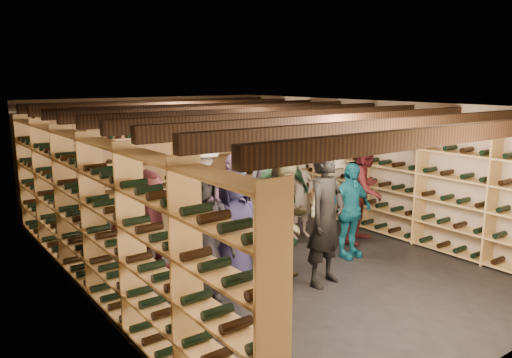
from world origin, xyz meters
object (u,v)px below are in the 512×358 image
object	(u,v)px
person_0	(201,233)
person_8	(365,189)
crate_stack_right	(221,214)
person_12	(270,186)
crate_stack_left	(156,215)
person_3	(332,197)
person_1	(326,218)
crate_loose	(209,230)
person_2	(286,221)
person_5	(151,221)
person_6	(233,228)
person_4	(349,211)
person_10	(282,193)
person_7	(301,196)
person_11	(237,197)
person_9	(203,190)

from	to	relation	value
person_0	person_8	xyz separation A→B (m)	(3.42, 0.34, 0.06)
crate_stack_right	person_12	size ratio (longest dim) A/B	0.37
crate_stack_left	person_0	distance (m)	2.72
person_3	person_8	bearing A→B (deg)	-45.46
person_0	person_12	world-z (taller)	person_12
person_1	crate_loose	bearing A→B (deg)	79.68
person_2	person_8	world-z (taller)	person_8
crate_stack_right	crate_stack_left	bearing A→B (deg)	161.71
person_5	person_6	size ratio (longest dim) A/B	0.94
person_4	person_10	xyz separation A→B (m)	(-0.49, 1.08, 0.15)
person_7	person_11	size ratio (longest dim) A/B	0.96
crate_loose	person_11	size ratio (longest dim) A/B	0.32
crate_stack_right	person_7	size ratio (longest dim) A/B	0.45
person_7	person_11	bearing A→B (deg)	156.53
person_2	person_9	xyz separation A→B (m)	(0.10, 2.44, -0.01)
person_1	person_11	world-z (taller)	person_1
person_4	crate_stack_left	bearing A→B (deg)	129.97
crate_loose	person_4	size ratio (longest dim) A/B	0.33
person_2	person_5	world-z (taller)	person_2
person_4	person_12	size ratio (longest dim) A/B	0.82
crate_stack_right	person_4	distance (m)	2.53
person_9	person_1	bearing A→B (deg)	-66.05
person_8	person_12	world-z (taller)	person_8
person_11	person_12	xyz separation A→B (m)	(0.65, -0.08, 0.13)
person_1	person_8	size ratio (longest dim) A/B	1.02
crate_stack_left	crate_loose	world-z (taller)	crate_stack_left
crate_stack_right	person_12	world-z (taller)	person_12
person_0	person_7	distance (m)	2.93
person_3	person_9	xyz separation A→B (m)	(-1.70, 1.52, 0.08)
crate_stack_right	person_11	distance (m)	0.77
person_1	person_10	xyz separation A→B (m)	(0.56, 1.63, -0.03)
crate_stack_right	person_6	bearing A→B (deg)	-118.35
person_10	crate_stack_right	bearing A→B (deg)	116.08
person_6	person_9	xyz separation A→B (m)	(0.79, 2.17, 0.04)
person_2	person_6	bearing A→B (deg)	145.07
crate_stack_left	person_10	distance (m)	2.28
person_6	person_8	world-z (taller)	person_8
crate_stack_left	person_2	distance (m)	2.92
crate_stack_right	person_8	distance (m)	2.63
person_9	person_11	world-z (taller)	person_9
person_3	person_7	xyz separation A→B (m)	(-0.35, 0.43, -0.01)
person_7	person_9	world-z (taller)	person_9
crate_stack_right	person_0	size ratio (longest dim) A/B	0.39
person_8	person_11	world-z (taller)	person_8
crate_stack_left	person_5	world-z (taller)	person_5
person_1	person_5	bearing A→B (deg)	120.42
crate_stack_left	person_0	xyz separation A→B (m)	(-0.59, -2.62, 0.44)
person_0	person_8	size ratio (longest dim) A/B	0.94
crate_stack_right	crate_loose	bearing A→B (deg)	180.00
person_8	person_9	world-z (taller)	person_8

